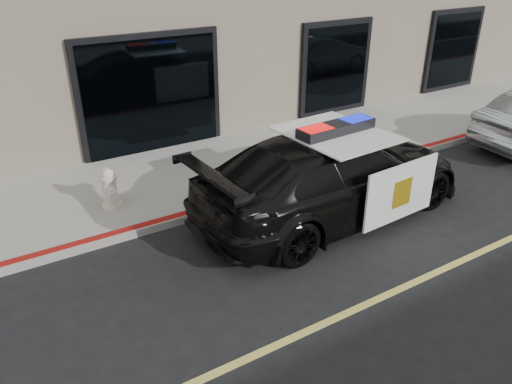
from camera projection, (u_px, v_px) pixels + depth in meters
ground at (394, 292)px, 7.42m from camera, size 120.00×120.00×0.00m
sidewalk_n at (226, 166)px, 11.38m from camera, size 60.00×3.50×0.15m
police_car at (333, 175)px, 9.19m from camera, size 2.90×5.79×1.81m
fire_hydrant at (110, 189)px, 9.30m from camera, size 0.36×0.51×0.80m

